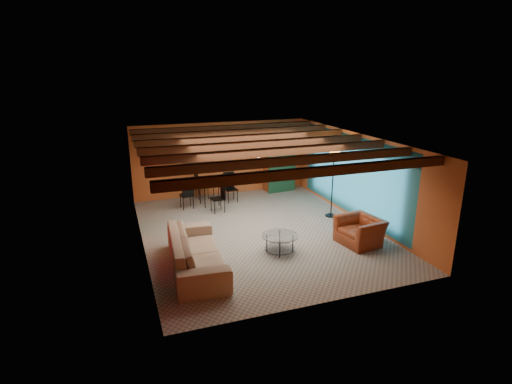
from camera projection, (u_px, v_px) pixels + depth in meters
name	position (u px, v px, depth m)	size (l,w,h in m)	color
room	(257.00, 151.00, 11.32)	(6.52, 8.01, 2.71)	gray
sofa	(196.00, 252.00, 9.61)	(2.95, 1.15, 0.86)	#93755E
armchair	(360.00, 231.00, 11.00)	(1.13, 0.99, 0.74)	maroon
coffee_table	(280.00, 244.00, 10.51)	(0.95, 0.95, 0.48)	white
dining_table	(209.00, 190.00, 14.07)	(2.04, 2.04, 1.06)	white
armoire	(279.00, 166.00, 15.67)	(1.10, 0.54, 1.94)	brown
floor_lamp	(333.00, 184.00, 12.84)	(0.45, 0.45, 2.18)	black
ceiling_fan	(258.00, 152.00, 11.22)	(1.50, 1.50, 0.44)	#472614
painting	(198.00, 153.00, 14.70)	(1.05, 0.03, 0.65)	black
potted_plant	(280.00, 134.00, 15.31)	(0.44, 0.38, 0.49)	#26661E
vase	(209.00, 173.00, 13.89)	(0.17, 0.17, 0.17)	orange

